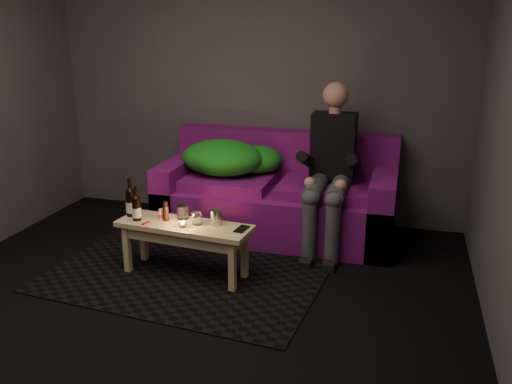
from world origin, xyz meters
TOP-DOWN VIEW (x-y plane):
  - floor at (0.00, 0.00)m, footprint 4.50×4.50m
  - room at (0.00, 0.47)m, footprint 4.50×4.50m
  - rug at (-0.15, 0.80)m, footprint 2.20×1.69m
  - sofa at (0.33, 1.82)m, footprint 2.09×0.94m
  - green_blanket at (-0.14, 1.81)m, footprint 0.92×0.63m
  - person at (0.81, 1.65)m, footprint 0.38×0.87m
  - coffee_table at (-0.15, 0.75)m, footprint 1.06×0.42m
  - beer_bottle_a at (-0.61, 0.80)m, footprint 0.08×0.08m
  - beer_bottle_b at (-0.52, 0.72)m, footprint 0.07×0.07m
  - salt_shaker at (-0.35, 0.78)m, footprint 0.05×0.05m
  - pepper_mill at (-0.30, 0.77)m, footprint 0.04×0.04m
  - tumbler_back at (-0.20, 0.85)m, footprint 0.10×0.10m
  - tealight at (-0.13, 0.68)m, footprint 0.06×0.06m
  - tumbler_front at (-0.04, 0.76)m, footprint 0.10×0.10m
  - steel_cup at (0.09, 0.79)m, footprint 0.11×0.11m
  - smartphone at (0.31, 0.75)m, footprint 0.09×0.16m
  - red_lighter at (-0.42, 0.66)m, footprint 0.04×0.07m

SIDE VIEW (x-z plane):
  - floor at x=0.00m, z-range 0.00..0.00m
  - rug at x=-0.15m, z-range 0.00..0.01m
  - sofa at x=0.33m, z-range -0.12..0.77m
  - coffee_table at x=-0.15m, z-range 0.14..0.56m
  - smartphone at x=0.31m, z-range 0.42..0.43m
  - red_lighter at x=-0.42m, z-range 0.42..0.44m
  - tealight at x=-0.13m, z-range 0.42..0.47m
  - salt_shaker at x=-0.35m, z-range 0.42..0.51m
  - tumbler_front at x=-0.04m, z-range 0.42..0.52m
  - tumbler_back at x=-0.20m, z-range 0.42..0.53m
  - steel_cup at x=0.09m, z-range 0.42..0.54m
  - pepper_mill at x=-0.30m, z-range 0.42..0.54m
  - beer_bottle_b at x=-0.52m, z-range 0.39..0.66m
  - beer_bottle_a at x=-0.61m, z-range 0.38..0.69m
  - green_blanket at x=-0.14m, z-range 0.52..0.83m
  - person at x=0.81m, z-range 0.03..1.42m
  - room at x=0.00m, z-range -0.61..3.89m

